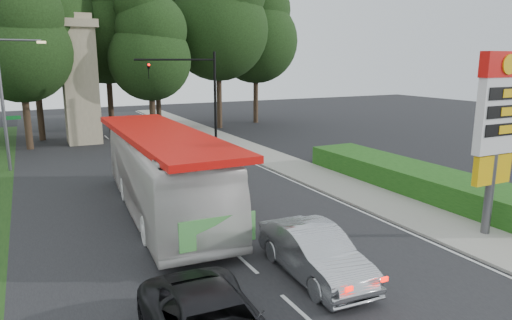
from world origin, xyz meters
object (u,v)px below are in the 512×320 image
monument (80,79)px  traffic_signal_mast (198,86)px  gas_station_pylon (498,120)px  transit_bus (163,173)px  streetlight_signs (6,97)px  sedan_silver (314,252)px

monument → traffic_signal_mast: bearing=-38.0°
gas_station_pylon → traffic_signal_mast: bearing=99.1°
gas_station_pylon → transit_bus: size_ratio=0.53×
streetlight_signs → monument: 9.44m
gas_station_pylon → monument: 30.17m
gas_station_pylon → transit_bus: 13.31m
traffic_signal_mast → sedan_silver: traffic_signal_mast is taller
streetlight_signs → sedan_silver: bearing=-66.9°
traffic_signal_mast → monument: (-7.68, 6.00, 0.43)m
streetlight_signs → transit_bus: size_ratio=0.62×
gas_station_pylon → transit_bus: (-10.16, 8.18, -2.65)m
transit_bus → sedan_silver: bearing=-69.4°
gas_station_pylon → transit_bus: bearing=141.2°
traffic_signal_mast → streetlight_signs: size_ratio=0.90×
traffic_signal_mast → monument: size_ratio=0.72×
streetlight_signs → sedan_silver: (8.49, -19.89, -3.65)m
sedan_silver → monument: bearing=100.1°
transit_bus → streetlight_signs: bearing=120.6°
streetlight_signs → monument: bearing=58.0°
traffic_signal_mast → transit_bus: size_ratio=0.56×
transit_bus → sedan_silver: transit_bus is taller
traffic_signal_mast → sedan_silver: (-4.18, -21.88, -3.89)m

